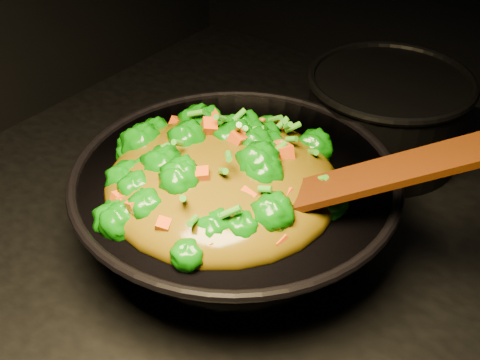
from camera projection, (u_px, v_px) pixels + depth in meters
The scene contains 4 objects.
wok at pixel (235, 209), 0.78m from camera, with size 0.40×0.40×0.11m, color black, non-canonical shape.
stir_fry at pixel (222, 154), 0.70m from camera, with size 0.28×0.28×0.10m, color #0C5D06, non-canonical shape.
spatula at pixel (352, 182), 0.65m from camera, with size 0.33×0.05×0.01m, color #351507.
back_pot at pixel (385, 116), 0.94m from camera, with size 0.24×0.24×0.14m, color black.
Camera 1 is at (0.25, -0.57, 1.46)m, focal length 45.00 mm.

